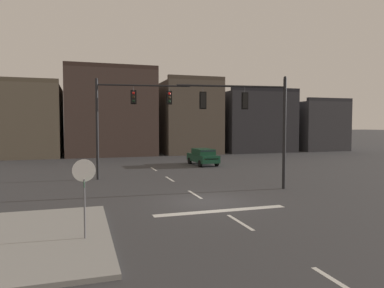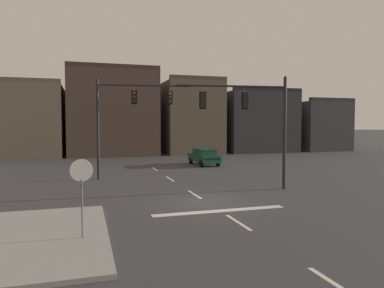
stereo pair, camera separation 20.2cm
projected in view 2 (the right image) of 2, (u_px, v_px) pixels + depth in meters
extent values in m
plane|color=#353538|center=(206.00, 202.00, 18.28)|extent=(400.00, 400.00, 0.00)
cube|color=gray|center=(33.00, 238.00, 12.22)|extent=(5.00, 8.00, 0.15)
cube|color=silver|center=(220.00, 211.00, 16.36)|extent=(6.40, 0.50, 0.01)
cube|color=silver|center=(339.00, 287.00, 8.72)|extent=(0.16, 2.40, 0.01)
cube|color=silver|center=(238.00, 222.00, 14.45)|extent=(0.16, 2.40, 0.01)
cube|color=silver|center=(195.00, 194.00, 20.19)|extent=(0.16, 2.40, 0.01)
cube|color=silver|center=(170.00, 179.00, 25.92)|extent=(0.16, 2.40, 0.01)
cube|color=silver|center=(155.00, 169.00, 31.65)|extent=(0.16, 2.40, 0.01)
cylinder|color=black|center=(285.00, 134.00, 21.77)|extent=(0.20, 0.20, 6.79)
cylinder|color=black|center=(232.00, 86.00, 21.04)|extent=(6.65, 0.91, 0.12)
sphere|color=black|center=(285.00, 78.00, 21.58)|extent=(0.18, 0.18, 0.18)
cylinder|color=#56565B|center=(245.00, 90.00, 21.18)|extent=(0.03, 0.03, 0.35)
cube|color=black|center=(245.00, 101.00, 21.22)|extent=(0.33, 0.27, 0.90)
sphere|color=red|center=(244.00, 96.00, 21.33)|extent=(0.20, 0.20, 0.20)
sphere|color=#2D2314|center=(244.00, 101.00, 21.35)|extent=(0.20, 0.20, 0.20)
sphere|color=black|center=(244.00, 106.00, 21.36)|extent=(0.20, 0.20, 0.20)
cube|color=black|center=(245.00, 101.00, 21.20)|extent=(0.42, 0.08, 1.02)
cylinder|color=#56565B|center=(203.00, 90.00, 20.74)|extent=(0.03, 0.03, 0.35)
cube|color=black|center=(203.00, 100.00, 20.77)|extent=(0.33, 0.27, 0.90)
sphere|color=red|center=(202.00, 96.00, 20.88)|extent=(0.20, 0.20, 0.20)
sphere|color=#2D2314|center=(202.00, 101.00, 20.90)|extent=(0.20, 0.20, 0.20)
sphere|color=black|center=(202.00, 105.00, 20.92)|extent=(0.20, 0.20, 0.20)
cube|color=black|center=(203.00, 100.00, 20.75)|extent=(0.42, 0.08, 1.02)
cylinder|color=black|center=(98.00, 130.00, 25.55)|extent=(0.20, 0.20, 7.17)
cylinder|color=black|center=(145.00, 85.00, 25.92)|extent=(6.72, 1.01, 0.12)
sphere|color=black|center=(97.00, 79.00, 25.35)|extent=(0.18, 0.18, 0.18)
cylinder|color=#56565B|center=(134.00, 89.00, 25.80)|extent=(0.03, 0.03, 0.35)
cube|color=black|center=(134.00, 97.00, 25.84)|extent=(0.33, 0.28, 0.90)
sphere|color=red|center=(134.00, 93.00, 25.69)|extent=(0.20, 0.20, 0.20)
sphere|color=#2D2314|center=(134.00, 97.00, 25.71)|extent=(0.20, 0.20, 0.20)
sphere|color=black|center=(134.00, 101.00, 25.73)|extent=(0.20, 0.20, 0.20)
cube|color=black|center=(134.00, 97.00, 25.86)|extent=(0.42, 0.09, 1.02)
cylinder|color=#56565B|center=(170.00, 89.00, 26.22)|extent=(0.03, 0.03, 0.35)
cube|color=black|center=(170.00, 98.00, 26.26)|extent=(0.33, 0.28, 0.90)
sphere|color=red|center=(170.00, 94.00, 26.11)|extent=(0.20, 0.20, 0.20)
sphere|color=#2D2314|center=(170.00, 97.00, 26.13)|extent=(0.20, 0.20, 0.20)
sphere|color=black|center=(170.00, 101.00, 26.15)|extent=(0.20, 0.20, 0.20)
cube|color=black|center=(170.00, 98.00, 26.28)|extent=(0.42, 0.09, 1.02)
cylinder|color=#56565B|center=(82.00, 211.00, 11.98)|extent=(0.06, 0.06, 2.15)
cylinder|color=white|center=(81.00, 170.00, 11.90)|extent=(0.76, 0.03, 0.76)
cylinder|color=#B21414|center=(81.00, 170.00, 11.91)|extent=(0.68, 0.03, 0.68)
cube|color=#19592D|center=(82.00, 184.00, 11.93)|extent=(0.02, 0.64, 0.16)
cube|color=#143D28|center=(204.00, 158.00, 34.77)|extent=(2.00, 4.48, 0.70)
cube|color=#143D28|center=(205.00, 152.00, 34.60)|extent=(1.71, 2.54, 0.56)
cube|color=#2D3842|center=(202.00, 151.00, 35.32)|extent=(1.53, 0.32, 0.47)
cube|color=#2D3842|center=(209.00, 153.00, 33.50)|extent=(1.53, 0.29, 0.46)
cylinder|color=black|center=(191.00, 161.00, 35.88)|extent=(0.25, 0.65, 0.64)
cylinder|color=black|center=(206.00, 160.00, 36.45)|extent=(0.25, 0.65, 0.64)
cylinder|color=black|center=(201.00, 164.00, 33.15)|extent=(0.25, 0.65, 0.64)
cylinder|color=black|center=(218.00, 163.00, 33.71)|extent=(0.25, 0.65, 0.64)
sphere|color=silver|center=(191.00, 156.00, 36.63)|extent=(0.16, 0.16, 0.16)
sphere|color=silver|center=(201.00, 155.00, 37.02)|extent=(0.16, 0.16, 0.16)
cube|color=maroon|center=(213.00, 159.00, 32.72)|extent=(1.37, 0.10, 0.12)
cube|color=#665B4C|center=(27.00, 122.00, 44.45)|extent=(8.62, 10.48, 8.68)
cube|color=brown|center=(20.00, 80.00, 39.48)|extent=(8.62, 0.60, 0.50)
cube|color=#473833|center=(111.00, 114.00, 48.44)|extent=(11.12, 12.69, 10.70)
cube|color=#3A2B26|center=(114.00, 66.00, 42.36)|extent=(11.12, 0.60, 0.50)
cube|color=brown|center=(188.00, 118.00, 50.61)|extent=(7.61, 10.73, 9.69)
cube|color=#493F35|center=(199.00, 78.00, 45.49)|extent=(7.61, 0.60, 0.50)
cube|color=#2D2D33|center=(246.00, 123.00, 55.09)|extent=(10.28, 14.00, 8.50)
cube|color=black|center=(268.00, 89.00, 48.44)|extent=(10.28, 0.60, 0.50)
cube|color=#38383D|center=(312.00, 126.00, 56.30)|extent=(7.54, 10.12, 7.33)
cube|color=#2B2B30|center=(332.00, 100.00, 51.54)|extent=(7.54, 0.60, 0.50)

